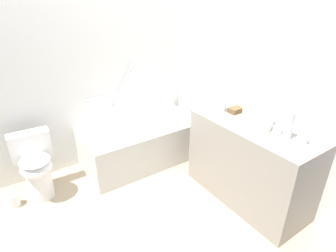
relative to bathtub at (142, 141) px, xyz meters
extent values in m
plane|color=tan|center=(-0.53, -0.85, -0.26)|extent=(3.67, 3.67, 0.00)
cube|color=silver|center=(-0.53, 0.41, 0.92)|extent=(3.07, 0.10, 2.36)
cube|color=silver|center=(0.86, -0.85, 0.92)|extent=(0.10, 2.81, 2.36)
cube|color=silver|center=(0.00, 0.00, -0.02)|extent=(1.43, 0.71, 0.48)
cube|color=white|center=(0.00, 0.00, 0.18)|extent=(1.17, 0.51, 0.09)
cylinder|color=silver|center=(0.56, 0.00, 0.26)|extent=(0.09, 0.03, 0.03)
cylinder|color=silver|center=(-0.06, 0.33, 0.63)|extent=(0.31, 0.03, 0.50)
cylinder|color=silver|center=(-0.39, 0.33, 0.54)|extent=(0.31, 0.03, 0.03)
cylinder|color=white|center=(-1.21, -0.03, -0.07)|extent=(0.23, 0.23, 0.39)
ellipsoid|color=white|center=(-1.21, -0.07, 0.13)|extent=(0.31, 0.36, 0.13)
ellipsoid|color=white|center=(-1.21, -0.07, 0.20)|extent=(0.30, 0.34, 0.02)
cube|color=white|center=(-1.20, 0.13, 0.27)|extent=(0.39, 0.16, 0.29)
cylinder|color=#B1B1B6|center=(-1.20, 0.13, 0.42)|extent=(0.03, 0.03, 0.01)
cube|color=gray|center=(0.54, -1.20, 0.15)|extent=(0.54, 1.22, 0.82)
cylinder|color=white|center=(0.51, -1.22, 0.60)|extent=(0.29, 0.29, 0.07)
cylinder|color=#9E9EA3|center=(0.69, -1.22, 0.59)|extent=(0.02, 0.02, 0.06)
cylinder|color=#9E9EA3|center=(0.64, -1.22, 0.62)|extent=(0.09, 0.02, 0.02)
cylinder|color=#9E9EA3|center=(0.69, -1.28, 0.58)|extent=(0.03, 0.03, 0.04)
cylinder|color=#9E9EA3|center=(0.69, -1.16, 0.58)|extent=(0.03, 0.03, 0.04)
cylinder|color=silver|center=(0.56, -1.50, 0.67)|extent=(0.07, 0.07, 0.23)
cylinder|color=white|center=(0.56, -1.50, 0.80)|extent=(0.04, 0.04, 0.02)
cylinder|color=silver|center=(0.53, -0.79, 0.65)|extent=(0.06, 0.06, 0.19)
cylinder|color=white|center=(0.53, -0.79, 0.76)|extent=(0.03, 0.03, 0.02)
cylinder|color=silver|center=(0.56, -0.69, 0.64)|extent=(0.07, 0.07, 0.16)
cylinder|color=white|center=(0.56, -0.69, 0.73)|extent=(0.04, 0.04, 0.02)
cylinder|color=white|center=(0.61, -1.02, 0.61)|extent=(0.07, 0.07, 0.10)
cylinder|color=white|center=(0.58, -1.41, 0.61)|extent=(0.06, 0.06, 0.09)
cylinder|color=white|center=(0.59, -1.63, 0.60)|extent=(0.08, 0.08, 0.09)
cube|color=brown|center=(0.61, -0.89, 0.59)|extent=(0.14, 0.10, 0.05)
cylinder|color=white|center=(-1.48, -0.03, -0.20)|extent=(0.11, 0.11, 0.13)
camera|label=1|loc=(-1.35, -2.58, 1.62)|focal=28.56mm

